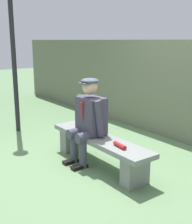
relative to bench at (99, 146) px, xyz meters
name	(u,v)px	position (x,y,z in m)	size (l,w,h in m)	color
ground_plane	(99,165)	(0.00, 0.00, -0.30)	(30.00, 30.00, 0.00)	#608157
bench	(99,146)	(0.00, 0.00, 0.00)	(1.89, 0.41, 0.43)	gray
seated_man	(88,118)	(0.20, 0.05, 0.39)	(0.60, 0.55, 1.25)	#403B4E
rolled_magazine	(120,145)	(-0.49, 0.04, 0.16)	(0.06, 0.06, 0.23)	#B21E1E
stadium_wall	(185,92)	(0.00, -1.88, 0.59)	(12.00, 0.24, 1.78)	#636B53
lamp_post	(11,16)	(2.32, 0.29, 1.90)	(0.25, 0.25, 3.36)	black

